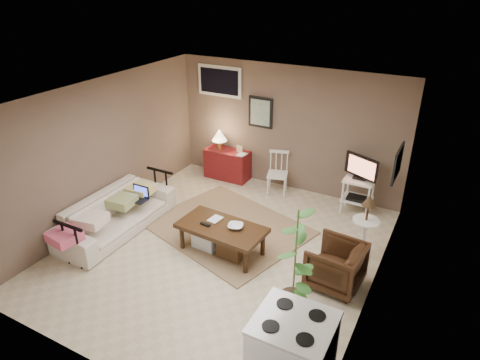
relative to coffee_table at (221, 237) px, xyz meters
The scene contains 20 objects.
floor 0.29m from the coffee_table, 125.20° to the left, with size 5.00×5.00×0.00m, color #C1B293.
art_back 2.85m from the coffee_table, 103.09° to the left, with size 0.50×0.03×0.60m, color black.
art_right 2.75m from the coffee_table, 26.79° to the left, with size 0.03×0.60×0.45m, color black.
window 3.38m from the coffee_table, 120.47° to the left, with size 0.96×0.03×0.60m, color silver.
rug 0.73m from the coffee_table, 112.73° to the left, with size 2.43×1.94×0.02m, color #907954.
coffee_table is the anchor object (origin of this frame).
sofa 1.86m from the coffee_table, behind, with size 2.12×0.62×0.83m, color beige.
sofa_pillows 1.87m from the coffee_table, 163.87° to the right, with size 0.41×2.01×0.14m, color beige, non-canonical shape.
sofa_end_rails 1.74m from the coffee_table, behind, with size 0.57×2.12×0.71m, color black, non-canonical shape.
laptop 1.66m from the coffee_table, behind, with size 0.33×0.24×0.22m.
red_console 2.63m from the coffee_table, 118.04° to the left, with size 0.91×0.41×1.06m.
spindle_chair 2.21m from the coffee_table, 91.22° to the left, with size 0.46×0.46×0.82m.
tv_stand 2.66m from the coffee_table, 55.58° to the left, with size 0.61×0.42×1.08m.
side_table 2.16m from the coffee_table, 25.73° to the left, with size 0.39×0.39×1.05m.
armchair 1.74m from the coffee_table, ahead, with size 0.68×0.64×0.70m, color black.
potted_plant 1.73m from the coffee_table, 27.36° to the right, with size 0.39×0.39×1.56m.
stove 2.56m from the coffee_table, 43.79° to the right, with size 0.75×0.69×0.98m.
bowl 0.38m from the coffee_table, 13.89° to the left, with size 0.23×0.06×0.23m, color #341F0E.
book_table 0.41m from the coffee_table, 154.56° to the left, with size 0.16×0.02×0.22m, color #341F0E.
book_console 2.49m from the coffee_table, 112.27° to the left, with size 0.16×0.02×0.22m, color #341F0E.
Camera 1 is at (2.85, -4.70, 3.90)m, focal length 32.00 mm.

